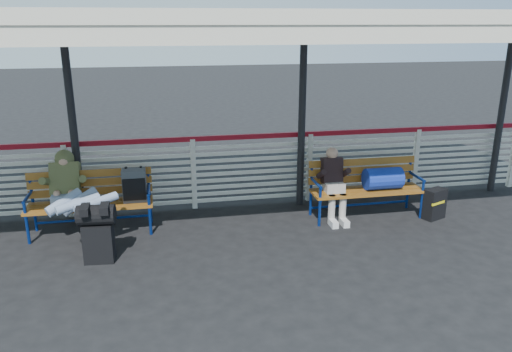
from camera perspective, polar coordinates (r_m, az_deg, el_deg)
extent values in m
plane|color=black|center=(6.82, -5.76, -9.26)|extent=(60.00, 60.00, 0.00)
cube|color=silver|center=(8.36, -7.14, 0.22)|extent=(12.00, 0.04, 1.04)
cube|color=maroon|center=(8.20, -7.29, 4.23)|extent=(12.00, 0.06, 0.08)
cube|color=silver|center=(7.00, -7.30, 17.52)|extent=(12.60, 3.60, 0.16)
cube|color=silver|center=(5.25, -5.84, 16.26)|extent=(12.60, 0.06, 0.30)
cylinder|color=black|center=(8.09, -20.17, 5.28)|extent=(0.12, 0.12, 3.00)
cylinder|color=black|center=(8.30, 5.27, 6.57)|extent=(0.12, 0.12, 3.00)
cylinder|color=black|center=(9.98, 26.28, 6.68)|extent=(0.12, 0.12, 3.00)
cube|color=black|center=(6.89, -17.51, -7.31)|extent=(0.40, 0.26, 0.52)
cylinder|color=black|center=(6.74, -17.82, -4.26)|extent=(0.50, 0.31, 0.27)
cube|color=#945C1C|center=(7.72, -18.41, -3.19)|extent=(1.80, 0.50, 0.04)
cube|color=#945C1C|center=(7.88, -18.38, -0.70)|extent=(1.80, 0.10, 0.40)
cylinder|color=navy|center=(7.79, -24.65, -5.54)|extent=(0.04, 0.04, 0.45)
cylinder|color=navy|center=(7.55, -12.00, -4.98)|extent=(0.04, 0.04, 0.45)
cylinder|color=navy|center=(8.14, -24.13, -2.81)|extent=(0.04, 0.04, 0.90)
cylinder|color=navy|center=(7.91, -12.07, -2.19)|extent=(0.04, 0.04, 0.90)
cube|color=#4E5156|center=(7.60, -13.72, -1.03)|extent=(0.35, 0.22, 0.49)
cube|color=#945C1C|center=(8.13, 12.60, -1.67)|extent=(1.80, 0.50, 0.04)
cube|color=#945C1C|center=(8.28, 12.02, 0.67)|extent=(1.80, 0.10, 0.40)
cylinder|color=navy|center=(7.74, 7.28, -4.14)|extent=(0.04, 0.04, 0.45)
cylinder|color=navy|center=(8.41, 18.37, -3.15)|extent=(0.04, 0.04, 0.45)
cylinder|color=navy|center=(8.08, 6.31, -1.47)|extent=(0.04, 0.04, 0.90)
cylinder|color=navy|center=(8.73, 17.04, -0.72)|extent=(0.04, 0.04, 0.90)
cylinder|color=navy|center=(8.18, 14.30, -0.28)|extent=(0.59, 0.35, 0.35)
cube|color=#869AB5|center=(7.80, -20.97, -2.57)|extent=(0.36, 0.26, 0.18)
cube|color=brown|center=(7.91, -20.95, -0.31)|extent=(0.42, 0.38, 0.53)
sphere|color=brown|center=(7.93, -21.05, 1.83)|extent=(0.28, 0.28, 0.28)
sphere|color=tan|center=(7.89, -21.09, 1.69)|extent=(0.21, 0.21, 0.21)
cube|color=black|center=(6.67, -18.97, -3.67)|extent=(0.11, 0.27, 0.10)
cube|color=black|center=(6.64, -16.92, -3.57)|extent=(0.11, 0.27, 0.10)
cube|color=#ADA59D|center=(7.94, 8.91, -1.33)|extent=(0.30, 0.24, 0.16)
cube|color=black|center=(7.99, 8.65, 0.69)|extent=(0.32, 0.23, 0.42)
sphere|color=tan|center=(7.93, 8.69, 2.60)|extent=(0.19, 0.19, 0.19)
cylinder|color=#ADA59D|center=(7.85, 8.63, -3.79)|extent=(0.11, 0.11, 0.46)
cylinder|color=#ADA59D|center=(7.91, 9.86, -3.68)|extent=(0.11, 0.11, 0.46)
cube|color=silver|center=(7.83, 8.81, -5.34)|extent=(0.10, 0.24, 0.10)
cube|color=silver|center=(7.89, 10.05, -5.23)|extent=(0.10, 0.24, 0.10)
cube|color=black|center=(8.46, 19.73, -3.02)|extent=(0.40, 0.32, 0.49)
cube|color=yellow|center=(8.36, 20.14, -2.95)|extent=(0.28, 0.13, 0.04)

